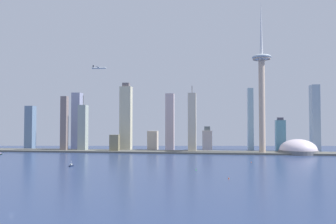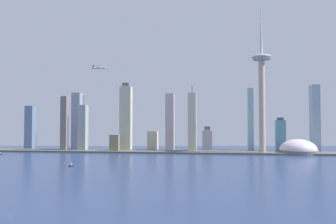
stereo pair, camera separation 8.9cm
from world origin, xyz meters
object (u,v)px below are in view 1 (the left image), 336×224
Objects in this scene: skyscraper_4 at (126,118)px; skyscraper_11 at (207,139)px; skyscraper_0 at (192,123)px; skyscraper_10 at (30,127)px; airplane at (99,68)px; channel_buoy_1 at (251,162)px; skyscraper_6 at (315,118)px; skyscraper_8 at (64,124)px; skyscraper_1 at (115,144)px; skyscraper_2 at (280,135)px; stadium_dome at (298,150)px; skyscraper_7 at (77,121)px; observation_tower at (262,82)px; channel_buoy_0 at (196,169)px; skyscraper_3 at (250,119)px; skyscraper_9 at (153,140)px; channel_buoy_2 at (229,178)px; skyscraper_12 at (170,122)px; boat_2 at (71,165)px; skyscraper_5 at (83,128)px; boat_0 at (1,154)px.

skyscraper_4 reaches higher than skyscraper_11.
skyscraper_0 is 431.62m from skyscraper_10.
skyscraper_11 is 1.87× the size of airplane.
channel_buoy_1 is at bearing -60.11° from skyscraper_0.
skyscraper_8 is (-595.55, -76.78, -13.43)m from skyscraper_6.
skyscraper_11 is (213.17, 102.00, 6.22)m from skyscraper_1.
skyscraper_1 is 406.16m from skyscraper_2.
skyscraper_7 is at bearing 172.11° from stadium_dome.
channel_buoy_0 is (-131.61, -276.23, -157.74)m from observation_tower.
skyscraper_6 is at bearing -12.07° from skyscraper_3.
channel_buoy_1 is at bearing -23.44° from skyscraper_10.
skyscraper_11 is at bearing 15.94° from skyscraper_8.
skyscraper_10 is at bearing -178.91° from skyscraper_6.
skyscraper_10 is 292.45m from airplane.
channel_buoy_2 is (171.26, -434.77, -22.98)m from skyscraper_9.
airplane is (-488.85, -135.18, 109.17)m from skyscraper_6.
skyscraper_4 is at bearing -5.51° from skyscraper_10.
channel_buoy_2 is (124.48, -414.07, -69.90)m from skyscraper_12.
skyscraper_9 is 327.23m from skyscraper_10.
skyscraper_6 is at bearing 14.78° from airplane.
skyscraper_11 is at bearing 33.05° from airplane.
skyscraper_4 is (-163.48, 13.53, 11.32)m from skyscraper_0.
skyscraper_9 is at bearing 23.20° from skyscraper_8.
skyscraper_4 is at bearing 14.76° from skyscraper_8.
skyscraper_1 is (-179.10, -28.88, -48.79)m from skyscraper_0.
skyscraper_2 reaches higher than boat_2.
observation_tower is 2.13× the size of skyscraper_6.
channel_buoy_1 is (291.68, -166.99, -19.45)m from skyscraper_1.
skyscraper_1 is 93.13m from skyscraper_5.
stadium_dome is at bearing -68.15° from boat_0.
observation_tower is 444.37m from boat_2.
skyscraper_1 is at bearing 150.21° from channel_buoy_1.
boat_2 is at bearing -68.11° from skyscraper_7.
skyscraper_0 is 91.20m from skyscraper_11.
observation_tower reaches higher than channel_buoy_2.
skyscraper_10 is 3.55× the size of airplane.
observation_tower is 4.13× the size of skyscraper_2.
stadium_dome is at bearing -4.23° from skyscraper_4.
boat_0 is (-545.78, -205.54, -76.90)m from skyscraper_3.
skyscraper_12 is at bearing 14.40° from skyscraper_5.
skyscraper_8 is 44.91× the size of channel_buoy_0.
skyscraper_6 is 1.12× the size of skyscraper_12.
skyscraper_6 reaches higher than channel_buoy_1.
skyscraper_8 is at bearing -156.80° from skyscraper_9.
skyscraper_9 is 1.50× the size of airplane.
stadium_dome is 2.03× the size of skyscraper_1.
skyscraper_3 is at bearing 72.99° from channel_buoy_0.
skyscraper_12 is at bearing 103.35° from channel_buoy_0.
skyscraper_1 is at bearing -165.57° from skyscraper_2.
skyscraper_10 is at bearing 156.56° from channel_buoy_1.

